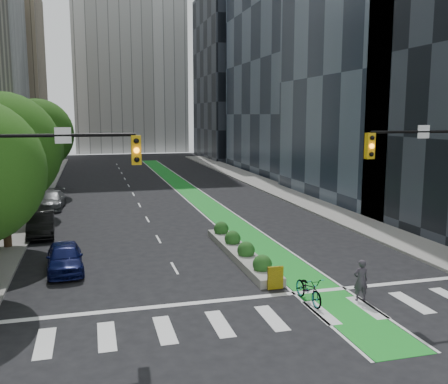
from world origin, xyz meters
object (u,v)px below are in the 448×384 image
parked_car_left_near (65,257)px  cyclist (361,280)px  parked_car_left_mid (41,224)px  parked_car_left_far (51,200)px  median_planter (240,250)px  bicycle (309,289)px

parked_car_left_near → cyclist: bearing=-34.8°
cyclist → parked_car_left_mid: (-13.57, 15.04, -0.12)m
parked_car_left_mid → parked_car_left_far: parked_car_left_mid is taller
parked_car_left_near → parked_car_left_far: 17.49m
parked_car_left_near → median_planter: bearing=-2.4°
median_planter → parked_car_left_mid: bearing=144.0°
bicycle → parked_car_left_near: size_ratio=0.51×
median_planter → bicycle: 6.96m
median_planter → parked_car_left_near: bearing=-178.7°
median_planter → parked_car_left_mid: 13.18m
cyclist → bicycle: bearing=-5.9°
median_planter → parked_car_left_near: size_ratio=2.49×
cyclist → parked_car_left_far: cyclist is taller
bicycle → parked_car_left_far: 26.71m
median_planter → bicycle: bicycle is taller
parked_car_left_near → parked_car_left_mid: (-1.78, 7.93, 0.04)m
median_planter → cyclist: bearing=-68.3°
median_planter → cyclist: size_ratio=5.94×
median_planter → cyclist: cyclist is taller
parked_car_left_mid → parked_car_left_far: 9.46m
parked_car_left_near → parked_car_left_far: (-1.82, 17.39, -0.00)m
parked_car_left_near → parked_car_left_far: size_ratio=0.85×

